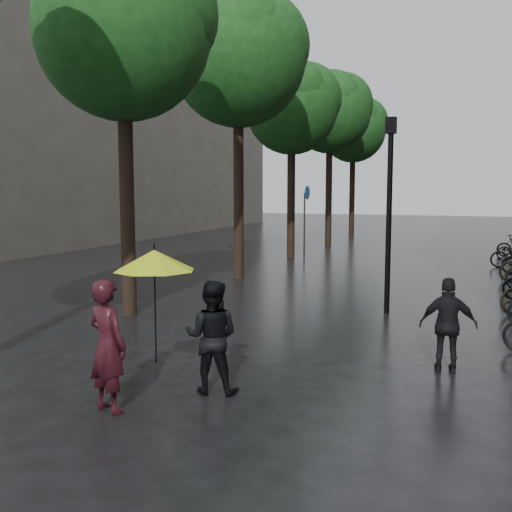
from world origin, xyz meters
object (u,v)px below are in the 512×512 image
at_px(person_burgundy, 108,346).
at_px(person_black, 212,337).
at_px(pedestrian_walking, 448,325).
at_px(lamp_post, 389,196).

bearing_deg(person_burgundy, person_black, -112.00).
relative_size(pedestrian_walking, lamp_post, 0.34).
bearing_deg(person_burgundy, pedestrian_walking, -122.46).
bearing_deg(lamp_post, person_burgundy, -108.26).
height_order(person_black, pedestrian_walking, person_black).
bearing_deg(person_black, lamp_post, -113.80).
bearing_deg(lamp_post, pedestrian_walking, -69.65).
xyz_separation_m(person_burgundy, pedestrian_walking, (3.95, 3.24, -0.12)).
relative_size(person_burgundy, pedestrian_walking, 1.16).
distance_m(pedestrian_walking, lamp_post, 4.79).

